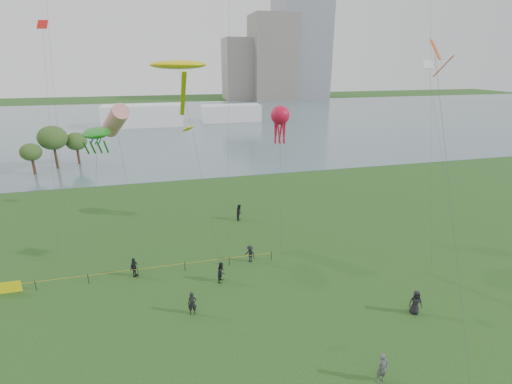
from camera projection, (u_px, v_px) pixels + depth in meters
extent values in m
plane|color=#193C13|center=(296.00, 370.00, 22.44)|extent=(400.00, 400.00, 0.00)
cube|color=slate|center=(185.00, 122.00, 113.89)|extent=(400.00, 120.00, 0.08)
cube|color=slate|center=(272.00, 58.00, 174.79)|extent=(20.00, 20.00, 38.00)
cube|color=gray|center=(241.00, 69.00, 178.75)|extent=(16.00, 18.00, 28.00)
cube|color=white|center=(143.00, 116.00, 105.58)|extent=(22.00, 8.00, 6.00)
cube|color=white|center=(231.00, 113.00, 114.44)|extent=(18.00, 7.00, 5.00)
cylinder|color=#362418|center=(79.00, 157.00, 66.81)|extent=(0.44, 0.44, 2.58)
ellipsoid|color=#395722|center=(76.00, 141.00, 65.85)|extent=(3.67, 3.67, 3.09)
cylinder|color=#362418|center=(34.00, 168.00, 60.72)|extent=(0.44, 0.44, 2.33)
ellipsoid|color=#395722|center=(31.00, 152.00, 59.84)|extent=(3.31, 3.31, 2.80)
cylinder|color=#362418|center=(56.00, 159.00, 63.88)|extent=(0.44, 0.44, 3.33)
ellipsoid|color=#395722|center=(52.00, 138.00, 62.63)|extent=(4.74, 4.74, 4.00)
cylinder|color=black|center=(36.00, 285.00, 30.13)|extent=(0.07, 0.07, 0.85)
cylinder|color=black|center=(88.00, 279.00, 31.04)|extent=(0.07, 0.07, 0.85)
cylinder|color=black|center=(138.00, 273.00, 31.96)|extent=(0.07, 0.07, 0.85)
cylinder|color=black|center=(185.00, 267.00, 32.87)|extent=(0.07, 0.07, 0.85)
cylinder|color=black|center=(229.00, 261.00, 33.79)|extent=(0.07, 0.07, 0.85)
cylinder|color=black|center=(271.00, 256.00, 34.70)|extent=(0.07, 0.07, 0.85)
cylinder|color=gold|center=(138.00, 269.00, 31.85)|extent=(24.00, 0.03, 0.03)
cube|color=yellow|center=(8.00, 287.00, 29.63)|extent=(2.00, 0.04, 1.00)
imported|color=#4E5155|center=(382.00, 368.00, 21.32)|extent=(0.73, 0.50, 1.92)
imported|color=black|center=(222.00, 272.00, 31.18)|extent=(1.02, 1.09, 1.79)
imported|color=black|center=(250.00, 254.00, 34.27)|extent=(1.15, 1.21, 1.64)
imported|color=black|center=(134.00, 267.00, 31.91)|extent=(0.86, 1.11, 1.76)
imported|color=black|center=(416.00, 302.00, 27.17)|extent=(1.07, 0.90, 1.87)
imported|color=black|center=(192.00, 304.00, 27.12)|extent=(0.70, 0.52, 1.78)
imported|color=black|center=(239.00, 212.00, 43.34)|extent=(1.05, 1.15, 1.91)
cylinder|color=#3F3F42|center=(199.00, 165.00, 33.94)|extent=(2.30, 6.42, 17.35)
ellipsoid|color=yellow|center=(178.00, 65.00, 33.72)|extent=(5.15, 3.22, 0.80)
cube|color=yellow|center=(183.00, 96.00, 30.68)|extent=(0.36, 6.98, 4.09)
cube|color=yellow|center=(188.00, 129.00, 27.90)|extent=(0.95, 0.95, 0.42)
cylinder|color=#3F3F42|center=(129.00, 191.00, 34.94)|extent=(1.68, 6.80, 12.22)
cylinder|color=red|center=(115.00, 121.00, 35.82)|extent=(3.47, 4.96, 3.66)
cylinder|color=#194DB2|center=(100.00, 140.00, 34.93)|extent=(0.60, 1.13, 0.88)
cylinder|color=#194DB2|center=(98.00, 140.00, 35.22)|extent=(0.60, 1.13, 0.88)
cylinder|color=#194DB2|center=(92.00, 140.00, 34.98)|extent=(0.60, 1.13, 0.88)
cylinder|color=#194DB2|center=(92.00, 141.00, 34.55)|extent=(0.60, 1.13, 0.88)
cylinder|color=#194DB2|center=(97.00, 141.00, 34.52)|extent=(0.60, 1.13, 0.88)
cylinder|color=#3F3F42|center=(95.00, 204.00, 32.61)|extent=(1.03, 6.09, 11.53)
ellipsoid|color=#167B16|center=(97.00, 133.00, 33.58)|extent=(2.35, 4.24, 0.82)
cylinder|color=#167B16|center=(86.00, 148.00, 32.27)|extent=(0.16, 1.79, 1.54)
cylinder|color=#167B16|center=(93.00, 147.00, 32.39)|extent=(0.16, 1.79, 1.54)
cylinder|color=#167B16|center=(99.00, 147.00, 32.52)|extent=(0.16, 1.79, 1.54)
cylinder|color=#167B16|center=(106.00, 147.00, 32.65)|extent=(0.16, 1.79, 1.54)
cylinder|color=#3F3F42|center=(280.00, 183.00, 36.80)|extent=(1.68, 6.26, 12.46)
sphere|color=red|center=(280.00, 115.00, 37.77)|extent=(1.96, 1.96, 1.96)
cylinder|color=red|center=(284.00, 131.00, 38.42)|extent=(0.18, 0.54, 2.60)
cylinder|color=red|center=(281.00, 130.00, 38.76)|extent=(0.49, 0.36, 2.61)
cylinder|color=red|center=(276.00, 130.00, 38.64)|extent=(0.49, 0.36, 2.61)
cylinder|color=red|center=(275.00, 131.00, 38.19)|extent=(0.18, 0.54, 2.60)
cylinder|color=red|center=(279.00, 132.00, 37.85)|extent=(0.49, 0.36, 2.61)
cylinder|color=red|center=(283.00, 131.00, 37.96)|extent=(0.49, 0.36, 2.61)
cylinder|color=#3F3F42|center=(453.00, 218.00, 21.25)|extent=(3.42, 11.47, 18.35)
cube|color=#ED4815|center=(436.00, 50.00, 23.82)|extent=(1.51, 1.51, 1.23)
cylinder|color=#ED4815|center=(443.00, 66.00, 23.33)|extent=(0.08, 1.58, 1.35)
cube|color=red|center=(42.00, 24.00, 32.79)|extent=(1.04, 1.00, 0.76)
cube|color=white|center=(428.00, 64.00, 33.82)|extent=(0.97, 0.68, 0.76)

